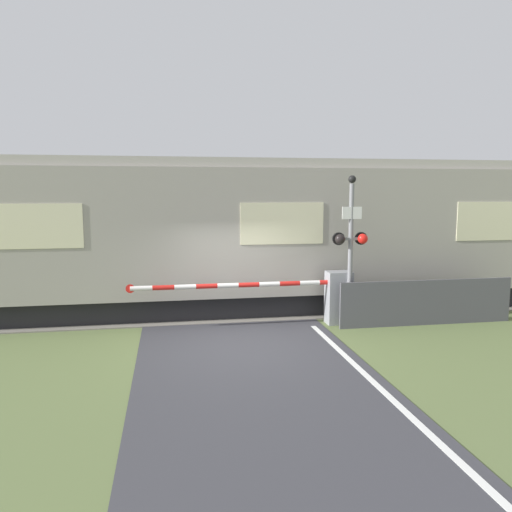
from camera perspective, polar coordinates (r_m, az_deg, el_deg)
The scene contains 6 objects.
ground_plane at distance 10.75m, azimuth -1.70°, elevation -9.97°, with size 80.00×80.00×0.00m, color #5B6B3D.
track_bed at distance 13.83m, azimuth -3.63°, elevation -5.92°, with size 36.00×3.20×0.13m.
train at distance 13.70m, azimuth 1.62°, elevation 2.58°, with size 20.74×2.99×4.02m.
crossing_barrier at distance 12.21m, azimuth 7.77°, elevation -4.50°, with size 5.33×0.44×1.28m.
signal_post at distance 11.94m, azimuth 10.78°, elevation 1.60°, with size 0.86×0.26×3.58m.
roadside_fence at distance 12.74m, azimuth 18.97°, elevation -5.05°, with size 4.39×0.06×1.10m.
Camera 1 is at (-1.46, -10.15, 3.21)m, focal length 35.00 mm.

